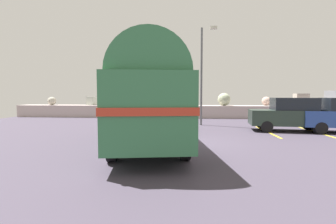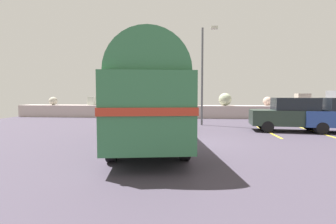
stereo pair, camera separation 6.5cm
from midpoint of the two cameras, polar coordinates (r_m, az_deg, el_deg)
ground at (r=10.52m, az=3.97°, el=-7.12°), size 32.00×26.00×0.02m
breakwater at (r=22.16m, az=5.31°, el=0.44°), size 31.36×1.94×2.41m
vintage_coach at (r=10.06m, az=-4.66°, el=4.06°), size 3.82×8.86×3.70m
parked_car_nearest at (r=15.24m, az=26.22°, el=-0.44°), size 4.24×2.08×1.86m
lamp_post at (r=16.66m, az=7.97°, el=9.40°), size 1.03×0.50×6.44m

